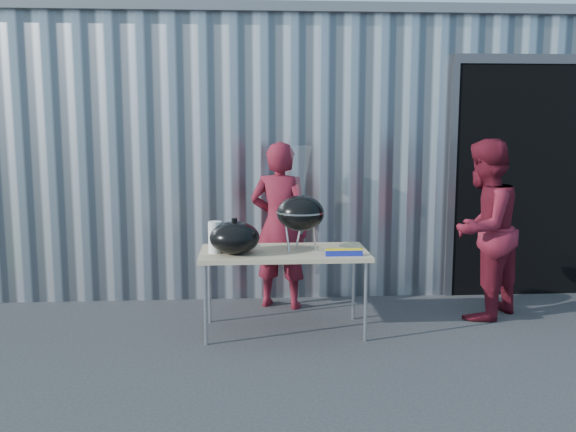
{
  "coord_description": "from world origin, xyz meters",
  "views": [
    {
      "loc": [
        -0.15,
        -5.05,
        1.91
      ],
      "look_at": [
        0.23,
        0.69,
        1.05
      ],
      "focal_mm": 40.0,
      "sensor_mm": 36.0,
      "label": 1
    }
  ],
  "objects": [
    {
      "name": "ground",
      "position": [
        0.0,
        0.0,
        0.0
      ],
      "size": [
        80.0,
        80.0,
        0.0
      ],
      "primitive_type": "plane",
      "color": "#2D2D30"
    },
    {
      "name": "building",
      "position": [
        0.92,
        4.59,
        1.54
      ],
      "size": [
        8.2,
        6.2,
        3.1
      ],
      "color": "silver",
      "rests_on": "ground"
    },
    {
      "name": "folding_table",
      "position": [
        0.19,
        0.59,
        0.71
      ],
      "size": [
        1.5,
        0.75,
        0.75
      ],
      "color": "tan",
      "rests_on": "ground"
    },
    {
      "name": "kettle_grill",
      "position": [
        0.34,
        0.62,
        1.17
      ],
      "size": [
        0.43,
        0.43,
        0.93
      ],
      "color": "black",
      "rests_on": "folding_table"
    },
    {
      "name": "grill_lid",
      "position": [
        -0.25,
        0.49,
        0.89
      ],
      "size": [
        0.44,
        0.44,
        0.32
      ],
      "color": "black",
      "rests_on": "folding_table"
    },
    {
      "name": "paper_towels",
      "position": [
        -0.42,
        0.54,
        0.89
      ],
      "size": [
        0.12,
        0.12,
        0.28
      ],
      "primitive_type": "cylinder",
      "color": "white",
      "rests_on": "folding_table"
    },
    {
      "name": "white_tub",
      "position": [
        -0.36,
        0.75,
        0.8
      ],
      "size": [
        0.2,
        0.15,
        0.1
      ],
      "primitive_type": "cube",
      "color": "white",
      "rests_on": "folding_table"
    },
    {
      "name": "foil_box",
      "position": [
        0.69,
        0.34,
        0.78
      ],
      "size": [
        0.32,
        0.06,
        0.06
      ],
      "color": "#18239D",
      "rests_on": "folding_table"
    },
    {
      "name": "person_cook",
      "position": [
        0.19,
        1.38,
        0.85
      ],
      "size": [
        0.72,
        0.58,
        1.7
      ],
      "primitive_type": "imported",
      "rotation": [
        0.0,
        0.0,
        2.82
      ],
      "color": "maroon",
      "rests_on": "ground"
    },
    {
      "name": "person_bystander",
      "position": [
        2.13,
        0.91,
        0.87
      ],
      "size": [
        1.07,
        1.06,
        1.74
      ],
      "primitive_type": "imported",
      "rotation": [
        0.0,
        0.0,
        3.88
      ],
      "color": "maroon",
      "rests_on": "ground"
    }
  ]
}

